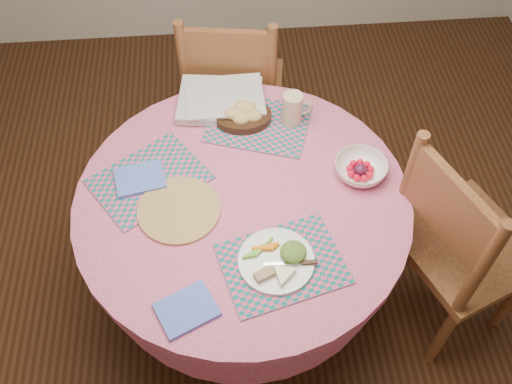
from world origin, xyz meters
TOP-DOWN VIEW (x-y plane):
  - ground at (0.00, 0.00)m, footprint 4.00×4.00m
  - dining_table at (0.00, 0.00)m, footprint 1.24×1.24m
  - chair_right at (0.81, -0.15)m, footprint 0.62×0.63m
  - chair_back at (0.01, 0.82)m, footprint 0.53×0.51m
  - placemat_front at (0.11, -0.29)m, footprint 0.46×0.39m
  - placemat_left at (-0.34, 0.11)m, footprint 0.50×0.47m
  - placemat_back at (0.09, 0.37)m, footprint 0.47×0.41m
  - wicker_trivet at (-0.23, -0.04)m, footprint 0.30×0.30m
  - napkin_near at (-0.21, -0.43)m, footprint 0.22×0.20m
  - napkin_far at (-0.38, 0.11)m, footprint 0.20×0.17m
  - dinner_plate at (0.10, -0.29)m, footprint 0.26×0.26m
  - bread_bowl at (0.03, 0.39)m, footprint 0.23×0.23m
  - latte_mug at (0.23, 0.37)m, footprint 0.12×0.08m
  - fruit_bowl at (0.45, 0.07)m, footprint 0.26×0.26m
  - newspaper_stack at (-0.05, 0.50)m, footprint 0.37×0.31m

SIDE VIEW (x-z plane):
  - ground at x=0.00m, z-range 0.00..0.00m
  - chair_back at x=0.01m, z-range 0.02..1.04m
  - chair_right at x=0.81m, z-range 0.02..1.08m
  - dining_table at x=0.00m, z-range 0.18..0.93m
  - placemat_front at x=0.11m, z-range 0.75..0.76m
  - placemat_left at x=-0.34m, z-range 0.75..0.76m
  - placemat_back at x=0.09m, z-range 0.75..0.76m
  - wicker_trivet at x=-0.23m, z-range 0.75..0.76m
  - napkin_near at x=-0.21m, z-range 0.75..0.76m
  - napkin_far at x=-0.38m, z-range 0.76..0.77m
  - dinner_plate at x=0.10m, z-range 0.75..0.80m
  - newspaper_stack at x=-0.05m, z-range 0.76..0.80m
  - fruit_bowl at x=0.45m, z-range 0.75..0.81m
  - bread_bowl at x=0.03m, z-range 0.75..0.83m
  - latte_mug at x=0.23m, z-range 0.76..0.89m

